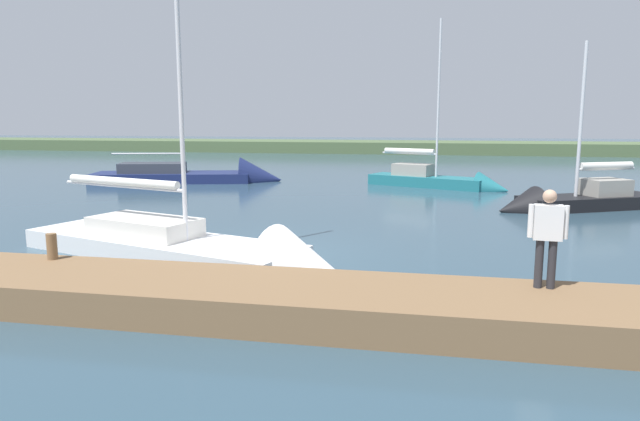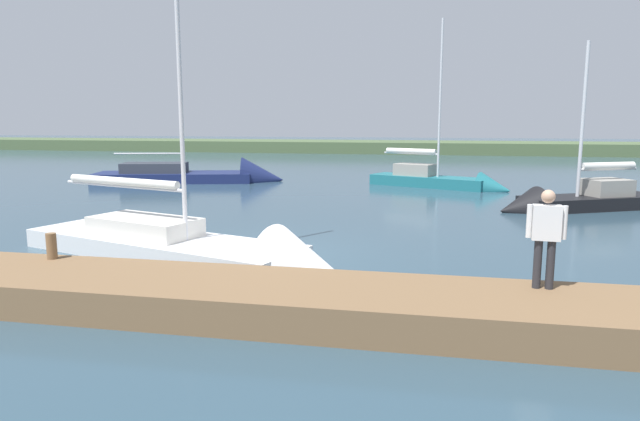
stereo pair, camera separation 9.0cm
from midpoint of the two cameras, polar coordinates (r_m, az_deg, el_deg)
name	(u,v)px [view 2 (the right image)]	position (r m, az deg, el deg)	size (l,w,h in m)	color
ground_plane	(282,254)	(14.92, -3.75, -4.43)	(200.00, 200.00, 0.00)	#2D4756
far_shoreline	(396,152)	(61.83, 7.84, 5.89)	(180.00, 8.00, 2.40)	#4C603D
dock_pier	(215,296)	(10.55, -10.45, -8.61)	(26.30, 2.32, 0.63)	brown
mooring_post_near	(52,246)	(13.01, -25.54, -3.29)	(0.21, 0.21, 0.55)	brown
sailboat_inner_slip	(571,205)	(24.27, 24.33, 0.53)	(7.22, 4.80, 7.33)	black
sailboat_mid_channel	(444,184)	(30.03, 12.65, 2.67)	(7.52, 4.52, 9.38)	#1E6B75
sailboat_far_left	(208,179)	(32.80, -11.27, 3.19)	(10.98, 5.09, 11.83)	navy
sailboat_behind_pier	(205,256)	(14.26, -11.44, -4.58)	(9.73, 4.96, 11.00)	white
person_on_dock	(546,232)	(10.32, 22.31, -2.03)	(0.65, 0.25, 1.73)	#28282D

